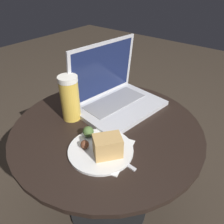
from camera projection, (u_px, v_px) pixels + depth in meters
name	position (u px, v px, depth m)	size (l,w,h in m)	color
ground_plane	(108.00, 206.00, 1.15)	(6.00, 6.00, 0.00)	#382D23
table	(107.00, 152.00, 0.93)	(0.74, 0.74, 0.53)	black
napkin	(110.00, 152.00, 0.73)	(0.20, 0.16, 0.00)	white
laptop	(114.00, 94.00, 0.95)	(0.38, 0.30, 0.27)	silver
beer_glass	(70.00, 98.00, 0.85)	(0.08, 0.08, 0.18)	gold
snack_plate	(102.00, 147.00, 0.72)	(0.22, 0.22, 0.08)	white
fork	(109.00, 152.00, 0.73)	(0.03, 0.19, 0.00)	silver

